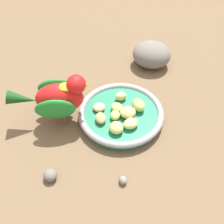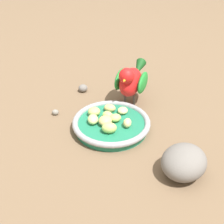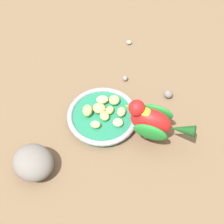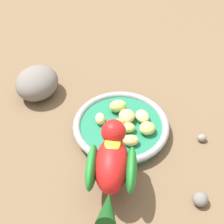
{
  "view_description": "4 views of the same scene",
  "coord_description": "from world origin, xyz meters",
  "px_view_note": "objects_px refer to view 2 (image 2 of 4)",
  "views": [
    {
      "loc": [
        0.37,
        -0.24,
        0.52
      ],
      "look_at": [
        -0.02,
        -0.05,
        0.05
      ],
      "focal_mm": 46.2,
      "sensor_mm": 36.0,
      "label": 1
    },
    {
      "loc": [
        -0.01,
        0.67,
        0.51
      ],
      "look_at": [
        -0.03,
        -0.03,
        0.05
      ],
      "focal_mm": 53.24,
      "sensor_mm": 36.0,
      "label": 2
    },
    {
      "loc": [
        -0.48,
        -0.04,
        0.66
      ],
      "look_at": [
        -0.03,
        -0.05,
        0.04
      ],
      "focal_mm": 44.49,
      "sensor_mm": 36.0,
      "label": 3
    },
    {
      "loc": [
        -0.18,
        -0.46,
        0.52
      ],
      "look_at": [
        -0.04,
        -0.01,
        0.05
      ],
      "focal_mm": 52.28,
      "sensor_mm": 36.0,
      "label": 4
    }
  ],
  "objects_px": {
    "apple_piece_2": "(110,108)",
    "apple_piece_5": "(123,111)",
    "apple_piece_0": "(115,118)",
    "apple_piece_7": "(94,112)",
    "parrot": "(131,80)",
    "apple_piece_1": "(127,123)",
    "apple_piece_4": "(93,119)",
    "feeding_bowl": "(111,124)",
    "apple_piece_6": "(108,115)",
    "pebble_2": "(83,88)",
    "pebble_1": "(55,112)",
    "apple_piece_8": "(109,128)",
    "apple_piece_3": "(105,121)",
    "rock_large": "(184,162)"
  },
  "relations": [
    {
      "from": "apple_piece_2",
      "to": "apple_piece_5",
      "type": "bearing_deg",
      "value": 162.75
    },
    {
      "from": "apple_piece_0",
      "to": "apple_piece_7",
      "type": "bearing_deg",
      "value": -27.49
    },
    {
      "from": "apple_piece_5",
      "to": "parrot",
      "type": "bearing_deg",
      "value": -107.85
    },
    {
      "from": "apple_piece_1",
      "to": "apple_piece_4",
      "type": "bearing_deg",
      "value": -12.19
    },
    {
      "from": "apple_piece_2",
      "to": "feeding_bowl",
      "type": "bearing_deg",
      "value": 92.82
    },
    {
      "from": "feeding_bowl",
      "to": "apple_piece_1",
      "type": "bearing_deg",
      "value": 154.13
    },
    {
      "from": "apple_piece_6",
      "to": "pebble_2",
      "type": "xyz_separation_m",
      "value": [
        0.07,
        -0.18,
        -0.02
      ]
    },
    {
      "from": "apple_piece_6",
      "to": "pebble_2",
      "type": "distance_m",
      "value": 0.19
    },
    {
      "from": "apple_piece_2",
      "to": "apple_piece_5",
      "type": "height_order",
      "value": "apple_piece_2"
    },
    {
      "from": "apple_piece_2",
      "to": "apple_piece_4",
      "type": "relative_size",
      "value": 0.88
    },
    {
      "from": "apple_piece_7",
      "to": "pebble_1",
      "type": "bearing_deg",
      "value": -19.22
    },
    {
      "from": "apple_piece_0",
      "to": "apple_piece_8",
      "type": "distance_m",
      "value": 0.05
    },
    {
      "from": "apple_piece_7",
      "to": "apple_piece_8",
      "type": "height_order",
      "value": "apple_piece_8"
    },
    {
      "from": "apple_piece_8",
      "to": "parrot",
      "type": "xyz_separation_m",
      "value": [
        -0.07,
        -0.17,
        0.04
      ]
    },
    {
      "from": "apple_piece_7",
      "to": "apple_piece_3",
      "type": "bearing_deg",
      "value": 123.52
    },
    {
      "from": "rock_large",
      "to": "pebble_2",
      "type": "relative_size",
      "value": 3.8
    },
    {
      "from": "apple_piece_5",
      "to": "apple_piece_6",
      "type": "relative_size",
      "value": 1.04
    },
    {
      "from": "apple_piece_2",
      "to": "apple_piece_6",
      "type": "relative_size",
      "value": 1.15
    },
    {
      "from": "apple_piece_5",
      "to": "rock_large",
      "type": "distance_m",
      "value": 0.24
    },
    {
      "from": "apple_piece_5",
      "to": "parrot",
      "type": "distance_m",
      "value": 0.1
    },
    {
      "from": "feeding_bowl",
      "to": "pebble_1",
      "type": "height_order",
      "value": "feeding_bowl"
    },
    {
      "from": "apple_piece_4",
      "to": "pebble_1",
      "type": "distance_m",
      "value": 0.13
    },
    {
      "from": "pebble_1",
      "to": "pebble_2",
      "type": "bearing_deg",
      "value": -119.11
    },
    {
      "from": "apple_piece_0",
      "to": "apple_piece_3",
      "type": "bearing_deg",
      "value": 29.51
    },
    {
      "from": "parrot",
      "to": "pebble_1",
      "type": "xyz_separation_m",
      "value": [
        0.21,
        0.06,
        -0.07
      ]
    },
    {
      "from": "apple_piece_6",
      "to": "parrot",
      "type": "xyz_separation_m",
      "value": [
        -0.07,
        -0.11,
        0.04
      ]
    },
    {
      "from": "apple_piece_6",
      "to": "rock_large",
      "type": "bearing_deg",
      "value": 129.83
    },
    {
      "from": "apple_piece_0",
      "to": "pebble_1",
      "type": "bearing_deg",
      "value": -22.13
    },
    {
      "from": "apple_piece_4",
      "to": "apple_piece_7",
      "type": "bearing_deg",
      "value": -94.1
    },
    {
      "from": "apple_piece_3",
      "to": "apple_piece_5",
      "type": "xyz_separation_m",
      "value": [
        -0.05,
        -0.05,
        -0.0
      ]
    },
    {
      "from": "apple_piece_0",
      "to": "apple_piece_5",
      "type": "height_order",
      "value": "apple_piece_0"
    },
    {
      "from": "apple_piece_7",
      "to": "pebble_2",
      "type": "xyz_separation_m",
      "value": [
        0.04,
        -0.16,
        -0.02
      ]
    },
    {
      "from": "apple_piece_6",
      "to": "apple_piece_8",
      "type": "relative_size",
      "value": 0.74
    },
    {
      "from": "apple_piece_1",
      "to": "apple_piece_6",
      "type": "xyz_separation_m",
      "value": [
        0.05,
        -0.04,
        -0.0
      ]
    },
    {
      "from": "apple_piece_0",
      "to": "pebble_1",
      "type": "distance_m",
      "value": 0.18
    },
    {
      "from": "apple_piece_0",
      "to": "parrot",
      "type": "relative_size",
      "value": 0.16
    },
    {
      "from": "apple_piece_7",
      "to": "apple_piece_6",
      "type": "bearing_deg",
      "value": 158.01
    },
    {
      "from": "apple_piece_3",
      "to": "apple_piece_8",
      "type": "xyz_separation_m",
      "value": [
        -0.01,
        0.03,
        0.0
      ]
    },
    {
      "from": "apple_piece_4",
      "to": "apple_piece_5",
      "type": "bearing_deg",
      "value": -151.32
    },
    {
      "from": "apple_piece_4",
      "to": "rock_large",
      "type": "relative_size",
      "value": 0.34
    },
    {
      "from": "apple_piece_5",
      "to": "apple_piece_8",
      "type": "relative_size",
      "value": 0.77
    },
    {
      "from": "apple_piece_0",
      "to": "apple_piece_5",
      "type": "relative_size",
      "value": 1.05
    },
    {
      "from": "apple_piece_8",
      "to": "apple_piece_7",
      "type": "bearing_deg",
      "value": -63.58
    },
    {
      "from": "apple_piece_0",
      "to": "apple_piece_3",
      "type": "distance_m",
      "value": 0.03
    },
    {
      "from": "parrot",
      "to": "apple_piece_2",
      "type": "bearing_deg",
      "value": -18.32
    },
    {
      "from": "apple_piece_0",
      "to": "pebble_2",
      "type": "relative_size",
      "value": 1.07
    },
    {
      "from": "apple_piece_2",
      "to": "apple_piece_6",
      "type": "bearing_deg",
      "value": 78.7
    },
    {
      "from": "apple_piece_1",
      "to": "apple_piece_3",
      "type": "distance_m",
      "value": 0.06
    },
    {
      "from": "apple_piece_3",
      "to": "apple_piece_8",
      "type": "bearing_deg",
      "value": 105.46
    },
    {
      "from": "apple_piece_5",
      "to": "apple_piece_7",
      "type": "bearing_deg",
      "value": 6.21
    }
  ]
}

